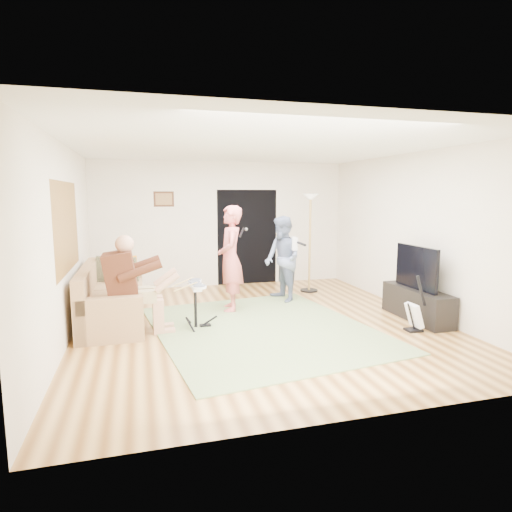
# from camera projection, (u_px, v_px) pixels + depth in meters

# --- Properties ---
(floor) EXTENTS (6.00, 6.00, 0.00)m
(floor) POSITION_uv_depth(u_px,v_px,m) (260.00, 323.00, 6.68)
(floor) COLOR brown
(floor) RESTS_ON ground
(walls) EXTENTS (5.50, 6.00, 2.70)m
(walls) POSITION_uv_depth(u_px,v_px,m) (260.00, 237.00, 6.49)
(walls) COLOR silver
(walls) RESTS_ON floor
(ceiling) EXTENTS (6.00, 6.00, 0.00)m
(ceiling) POSITION_uv_depth(u_px,v_px,m) (260.00, 146.00, 6.30)
(ceiling) COLOR white
(ceiling) RESTS_ON walls
(window_blinds) EXTENTS (0.00, 2.05, 2.05)m
(window_blinds) POSITION_uv_depth(u_px,v_px,m) (67.00, 227.00, 5.93)
(window_blinds) COLOR olive
(window_blinds) RESTS_ON walls
(doorway) EXTENTS (2.10, 0.00, 2.10)m
(doorway) POSITION_uv_depth(u_px,v_px,m) (247.00, 237.00, 9.53)
(doorway) COLOR black
(doorway) RESTS_ON walls
(picture_frame) EXTENTS (0.42, 0.03, 0.32)m
(picture_frame) POSITION_uv_depth(u_px,v_px,m) (164.00, 199.00, 8.94)
(picture_frame) COLOR #3F2314
(picture_frame) RESTS_ON walls
(area_rug) EXTENTS (3.48, 3.99, 0.02)m
(area_rug) POSITION_uv_depth(u_px,v_px,m) (262.00, 328.00, 6.41)
(area_rug) COLOR #6C824F
(area_rug) RESTS_ON floor
(sofa) EXTENTS (0.91, 2.20, 0.89)m
(sofa) POSITION_uv_depth(u_px,v_px,m) (107.00, 304.00, 6.69)
(sofa) COLOR #A57D52
(sofa) RESTS_ON floor
(drummer) EXTENTS (0.93, 0.52, 1.43)m
(drummer) POSITION_uv_depth(u_px,v_px,m) (135.00, 295.00, 6.15)
(drummer) COLOR #4D2515
(drummer) RESTS_ON sofa
(drum_kit) EXTENTS (0.39, 0.69, 0.71)m
(drum_kit) POSITION_uv_depth(u_px,v_px,m) (196.00, 308.00, 6.41)
(drum_kit) COLOR black
(drum_kit) RESTS_ON floor
(singer) EXTENTS (0.53, 0.72, 1.81)m
(singer) POSITION_uv_depth(u_px,v_px,m) (230.00, 259.00, 7.32)
(singer) COLOR #D55F5D
(singer) RESTS_ON floor
(microphone) EXTENTS (0.06, 0.06, 0.24)m
(microphone) POSITION_uv_depth(u_px,v_px,m) (242.00, 232.00, 7.31)
(microphone) COLOR black
(microphone) RESTS_ON singer
(guitarist) EXTENTS (0.73, 0.87, 1.60)m
(guitarist) POSITION_uv_depth(u_px,v_px,m) (283.00, 259.00, 7.98)
(guitarist) COLOR slate
(guitarist) RESTS_ON floor
(guitar_held) EXTENTS (0.16, 0.61, 0.26)m
(guitar_held) POSITION_uv_depth(u_px,v_px,m) (293.00, 243.00, 7.99)
(guitar_held) COLOR silver
(guitar_held) RESTS_ON guitarist
(guitar_spare) EXTENTS (0.30, 0.27, 0.83)m
(guitar_spare) POSITION_uv_depth(u_px,v_px,m) (415.00, 315.00, 6.28)
(guitar_spare) COLOR black
(guitar_spare) RESTS_ON floor
(torchiere_lamp) EXTENTS (0.36, 0.36, 2.01)m
(torchiere_lamp) POSITION_uv_depth(u_px,v_px,m) (310.00, 225.00, 8.71)
(torchiere_lamp) COLOR black
(torchiere_lamp) RESTS_ON floor
(dining_chair) EXTENTS (0.41, 0.43, 0.88)m
(dining_chair) POSITION_uv_depth(u_px,v_px,m) (129.00, 288.00, 7.75)
(dining_chair) COLOR #CEAD86
(dining_chair) RESTS_ON floor
(tv_cabinet) EXTENTS (0.40, 1.40, 0.50)m
(tv_cabinet) POSITION_uv_depth(u_px,v_px,m) (417.00, 304.00, 6.87)
(tv_cabinet) COLOR black
(tv_cabinet) RESTS_ON floor
(television) EXTENTS (0.06, 0.99, 0.68)m
(television) POSITION_uv_depth(u_px,v_px,m) (416.00, 267.00, 6.77)
(television) COLOR black
(television) RESTS_ON tv_cabinet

